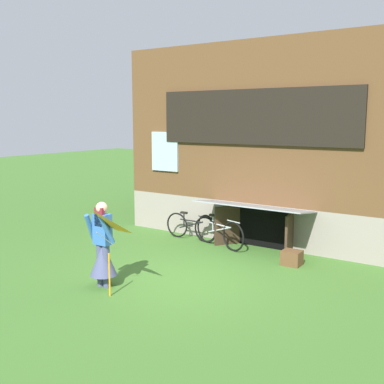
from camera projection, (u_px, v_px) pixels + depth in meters
name	position (u px, v px, depth m)	size (l,w,h in m)	color
ground_plane	(185.00, 277.00, 9.60)	(60.00, 60.00, 0.00)	#3D6B28
log_house	(295.00, 141.00, 13.87)	(7.95, 6.55, 5.15)	gray
person	(103.00, 251.00, 8.98)	(0.61, 0.53, 1.67)	#474C75
kite	(94.00, 230.00, 8.34)	(0.84, 0.84, 1.52)	orange
bicycle_silver	(219.00, 232.00, 11.84)	(1.69, 0.57, 0.80)	black
bicycle_black	(191.00, 227.00, 12.54)	(1.61, 0.08, 0.73)	black
wooden_crate	(292.00, 258.00, 10.38)	(0.42, 0.35, 0.33)	brown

